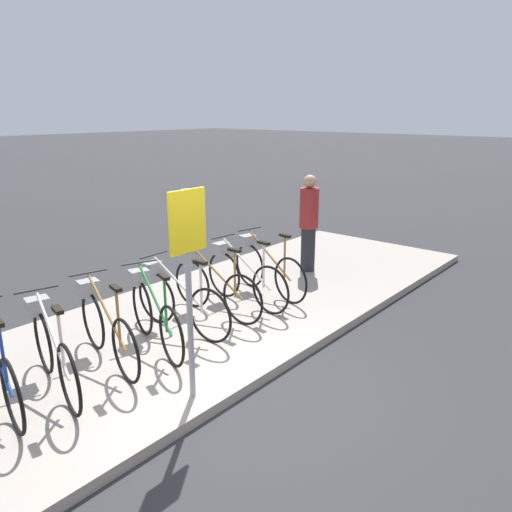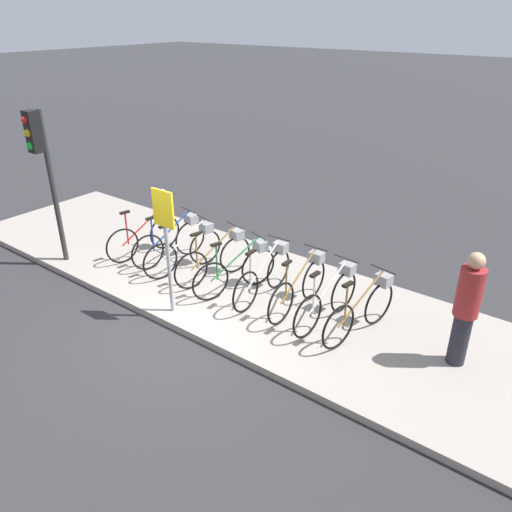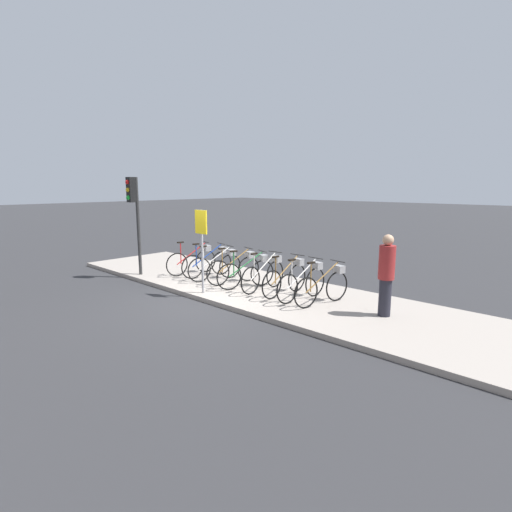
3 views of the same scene
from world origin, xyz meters
name	(u,v)px [view 2 (image 2 of 3)]	position (x,y,z in m)	size (l,w,h in m)	color
ground_plane	(178,333)	(0.00, 0.00, 0.00)	(120.00, 120.00, 0.00)	#2D2D30
sidewalk	(243,288)	(0.00, 1.69, 0.06)	(13.33, 3.39, 0.12)	#9E9389
parked_bicycle_0	(148,233)	(-2.41, 1.57, 0.58)	(0.48, 1.72, 1.06)	black
parked_bicycle_1	(173,239)	(-1.77, 1.67, 0.58)	(0.50, 1.71, 1.06)	black
parked_bicycle_2	(187,248)	(-1.25, 1.54, 0.58)	(0.58, 1.69, 1.06)	black
parked_bicycle_3	(217,256)	(-0.55, 1.63, 0.58)	(0.55, 1.70, 1.06)	black
parked_bicycle_4	(239,268)	(0.06, 1.52, 0.58)	(0.67, 1.66, 1.06)	black
parked_bicycle_5	(266,273)	(0.56, 1.64, 0.58)	(0.46, 1.74, 1.06)	black
parked_bicycle_6	(301,284)	(1.26, 1.69, 0.58)	(0.46, 1.74, 1.06)	black
parked_bicycle_7	(330,296)	(1.85, 1.63, 0.58)	(0.46, 1.73, 1.06)	black
parked_bicycle_8	(363,308)	(2.43, 1.65, 0.58)	(0.51, 1.71, 1.06)	black
pedestrian	(466,307)	(3.86, 1.80, 1.05)	(0.34, 0.34, 1.76)	#23232D
traffic_light	(41,156)	(-3.57, 0.23, 2.30)	(0.24, 0.40, 3.01)	#2D2D2D
sign_post	(166,231)	(-0.42, 0.29, 1.59)	(0.44, 0.07, 2.15)	#99999E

